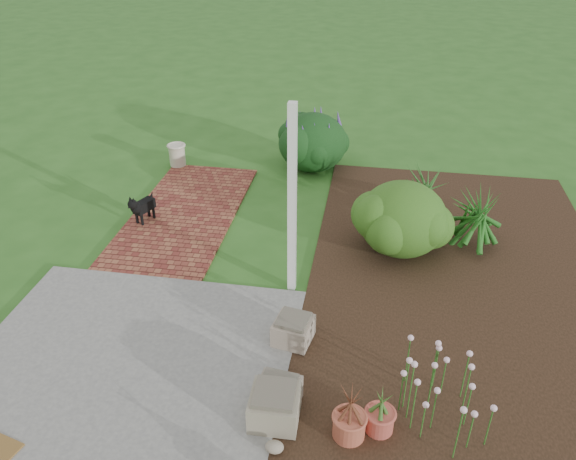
% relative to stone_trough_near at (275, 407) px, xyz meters
% --- Properties ---
extents(ground, '(80.00, 80.00, 0.00)m').
position_rel_stone_trough_near_xyz_m(ground, '(-0.48, 2.05, -0.20)').
color(ground, '#295B1C').
rests_on(ground, ground).
extents(concrete_patio, '(3.50, 3.50, 0.04)m').
position_rel_stone_trough_near_xyz_m(concrete_patio, '(-1.73, 0.30, -0.18)').
color(concrete_patio, slate).
rests_on(concrete_patio, ground).
extents(brick_path, '(1.60, 3.50, 0.04)m').
position_rel_stone_trough_near_xyz_m(brick_path, '(-2.18, 3.80, -0.18)').
color(brick_path, maroon).
rests_on(brick_path, ground).
extents(garden_bed, '(4.00, 7.00, 0.03)m').
position_rel_stone_trough_near_xyz_m(garden_bed, '(2.02, 2.55, -0.18)').
color(garden_bed, black).
rests_on(garden_bed, ground).
extents(veranda_post, '(0.10, 0.10, 2.50)m').
position_rel_stone_trough_near_xyz_m(veranda_post, '(-0.18, 2.15, 1.05)').
color(veranda_post, white).
rests_on(veranda_post, ground).
extents(stone_trough_near, '(0.48, 0.48, 0.31)m').
position_rel_stone_trough_near_xyz_m(stone_trough_near, '(0.00, 0.00, 0.00)').
color(stone_trough_near, gray).
rests_on(stone_trough_near, concrete_patio).
extents(stone_trough_mid, '(0.46, 0.46, 0.27)m').
position_rel_stone_trough_near_xyz_m(stone_trough_mid, '(0.00, 0.15, -0.02)').
color(stone_trough_mid, '#766B5B').
rests_on(stone_trough_mid, concrete_patio).
extents(stone_trough_far, '(0.48, 0.48, 0.27)m').
position_rel_stone_trough_near_xyz_m(stone_trough_far, '(0.00, 1.13, -0.02)').
color(stone_trough_far, gray).
rests_on(stone_trough_far, concrete_patio).
extents(black_dog, '(0.30, 0.51, 0.46)m').
position_rel_stone_trough_near_xyz_m(black_dog, '(-2.72, 3.41, 0.12)').
color(black_dog, black).
rests_on(black_dog, brick_path).
extents(cream_ceramic_urn, '(0.31, 0.31, 0.40)m').
position_rel_stone_trough_near_xyz_m(cream_ceramic_urn, '(-2.89, 5.53, 0.04)').
color(cream_ceramic_urn, beige).
rests_on(cream_ceramic_urn, brick_path).
extents(evergreen_shrub, '(1.63, 1.63, 1.05)m').
position_rel_stone_trough_near_xyz_m(evergreen_shrub, '(1.20, 3.29, 0.36)').
color(evergreen_shrub, '#0B3A0D').
rests_on(evergreen_shrub, garden_bed).
extents(agapanthus_clump_back, '(1.50, 1.50, 1.03)m').
position_rel_stone_trough_near_xyz_m(agapanthus_clump_back, '(2.23, 3.59, 0.35)').
color(agapanthus_clump_back, '#193E12').
rests_on(agapanthus_clump_back, garden_bed).
extents(agapanthus_clump_front, '(1.22, 1.22, 0.88)m').
position_rel_stone_trough_near_xyz_m(agapanthus_clump_front, '(1.53, 4.50, 0.28)').
color(agapanthus_clump_front, '#143F15').
rests_on(agapanthus_clump_front, garden_bed).
extents(pink_flower_patch, '(1.47, 1.47, 0.72)m').
position_rel_stone_trough_near_xyz_m(pink_flower_patch, '(1.66, 0.32, 0.19)').
color(pink_flower_patch, '#113D0F').
rests_on(pink_flower_patch, garden_bed).
extents(terracotta_pot_bronze, '(0.39, 0.39, 0.25)m').
position_rel_stone_trough_near_xyz_m(terracotta_pot_bronze, '(0.72, -0.07, -0.04)').
color(terracotta_pot_bronze, '#AD523A').
rests_on(terracotta_pot_bronze, garden_bed).
extents(terracotta_pot_small_left, '(0.36, 0.36, 0.23)m').
position_rel_stone_trough_near_xyz_m(terracotta_pot_small_left, '(1.00, 0.05, -0.05)').
color(terracotta_pot_small_left, '#AF483B').
rests_on(terracotta_pot_small_left, garden_bed).
extents(purple_flowering_bush, '(1.40, 1.40, 1.07)m').
position_rel_stone_trough_near_xyz_m(purple_flowering_bush, '(-0.40, 5.91, 0.34)').
color(purple_flowering_bush, black).
rests_on(purple_flowering_bush, ground).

